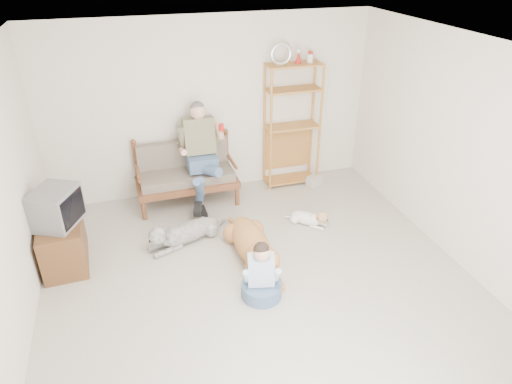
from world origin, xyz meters
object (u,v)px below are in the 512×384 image
object	(u,v)px
loveseat	(186,172)
etagere	(292,125)
golden_retriever	(254,247)
tv_stand	(63,242)

from	to	relation	value
loveseat	etagere	bearing A→B (deg)	3.40
golden_retriever	loveseat	bearing A→B (deg)	106.35
etagere	tv_stand	distance (m)	3.76
etagere	tv_stand	bearing A→B (deg)	-160.11
golden_retriever	tv_stand	bearing A→B (deg)	162.90
loveseat	golden_retriever	world-z (taller)	loveseat
loveseat	tv_stand	xyz separation A→B (m)	(-1.72, -1.13, -0.19)
etagere	loveseat	bearing A→B (deg)	-175.72
tv_stand	golden_retriever	xyz separation A→B (m)	(2.28, -0.66, -0.09)
etagere	golden_retriever	bearing A→B (deg)	-121.91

